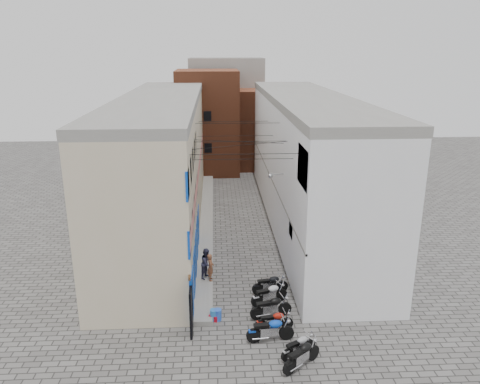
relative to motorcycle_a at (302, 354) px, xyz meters
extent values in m
plane|color=#575452|center=(-1.90, 3.00, -0.58)|extent=(90.00, 90.00, 0.00)
cube|color=gray|center=(-3.95, 16.00, -0.46)|extent=(0.90, 26.00, 0.25)
cube|color=#C4B694|center=(-6.90, 16.00, 3.67)|extent=(5.00, 26.00, 8.50)
cube|color=#D87E79|center=(-4.44, 16.00, 3.42)|extent=(0.10, 26.00, 0.80)
cube|color=#0B40B0|center=(-4.43, 7.90, 0.72)|extent=(0.12, 10.20, 2.40)
cube|color=#0B40B0|center=(-4.45, 7.90, 4.72)|extent=(0.10, 10.20, 4.00)
cube|color=gray|center=(-6.90, 16.00, 8.17)|extent=(5.10, 26.00, 0.50)
cube|color=black|center=(-4.42, 2.60, 0.52)|extent=(0.10, 1.20, 2.20)
cube|color=white|center=(3.10, 16.00, 3.67)|extent=(5.00, 26.00, 8.50)
cube|color=#0B40B0|center=(0.65, 4.50, 6.42)|extent=(0.10, 2.40, 1.80)
cube|color=white|center=(0.66, 7.00, 2.42)|extent=(0.08, 1.00, 0.70)
cylinder|color=#B2B2B7|center=(0.25, 10.00, 4.62)|extent=(0.80, 0.06, 0.06)
sphere|color=#B2B2B7|center=(-0.15, 10.00, 4.52)|extent=(0.28, 0.28, 0.28)
cube|color=gray|center=(3.10, 16.00, 8.17)|extent=(5.10, 26.00, 0.50)
cube|color=gray|center=(0.64, 16.00, 2.82)|extent=(0.10, 26.00, 0.12)
cube|color=brown|center=(-3.90, 31.00, 4.42)|extent=(6.00, 6.00, 10.00)
cube|color=brown|center=(1.10, 33.00, 3.42)|extent=(5.00, 6.00, 8.00)
cube|color=gray|center=(-1.90, 37.00, 4.92)|extent=(8.00, 5.00, 11.00)
cube|color=black|center=(-1.90, 28.20, 0.62)|extent=(2.00, 0.30, 2.40)
cylinder|color=black|center=(-1.90, 5.00, 6.92)|extent=(5.20, 0.02, 0.02)
cylinder|color=black|center=(-1.90, 7.00, 6.22)|extent=(5.20, 0.02, 0.02)
cylinder|color=black|center=(-1.90, 9.50, 6.62)|extent=(5.20, 0.02, 0.02)
cylinder|color=black|center=(-1.90, 12.00, 7.22)|extent=(5.20, 0.02, 0.02)
cylinder|color=black|center=(-1.90, 15.00, 5.92)|extent=(5.20, 0.02, 0.02)
cylinder|color=black|center=(-1.90, 18.00, 6.42)|extent=(5.20, 0.02, 0.02)
cylinder|color=black|center=(-1.90, 8.00, 6.72)|extent=(5.65, 2.07, 0.02)
cylinder|color=black|center=(-1.90, 11.00, 6.32)|extent=(5.80, 1.58, 0.02)
imported|color=brown|center=(-3.60, 6.96, 0.41)|extent=(0.38, 0.56, 1.49)
imported|color=#2E2E45|center=(-3.79, 7.27, 0.50)|extent=(0.96, 1.02, 1.66)
cylinder|color=blue|center=(-3.45, 3.50, -0.31)|extent=(0.44, 0.44, 0.54)
cylinder|color=blue|center=(-3.26, 3.50, -0.31)|extent=(0.38, 0.38, 0.55)
cube|color=red|center=(-3.45, 3.50, -0.45)|extent=(0.52, 0.46, 0.27)
camera|label=1|loc=(-3.28, -15.44, 11.49)|focal=35.00mm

